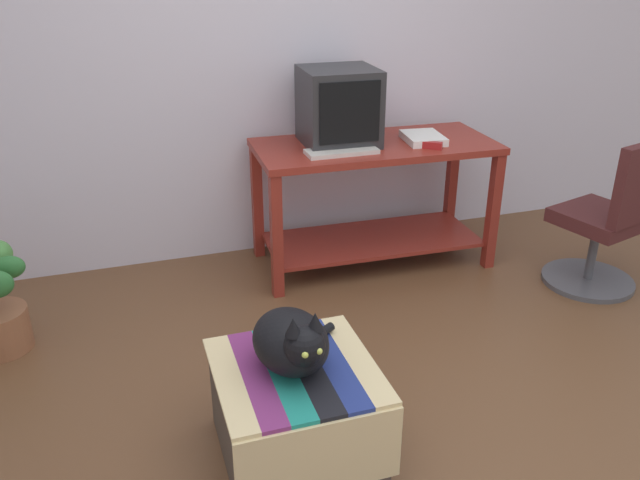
# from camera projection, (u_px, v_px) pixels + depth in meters

# --- Properties ---
(ground_plane) EXTENTS (14.00, 14.00, 0.00)m
(ground_plane) POSITION_uv_depth(u_px,v_px,m) (400.00, 450.00, 2.57)
(ground_plane) COLOR brown
(back_wall) EXTENTS (8.00, 0.10, 2.60)m
(back_wall) POSITION_uv_depth(u_px,v_px,m) (266.00, 41.00, 3.80)
(back_wall) COLOR silver
(back_wall) RESTS_ON ground_plane
(desk) EXTENTS (1.42, 0.67, 0.76)m
(desk) POSITION_uv_depth(u_px,v_px,m) (374.00, 182.00, 3.89)
(desk) COLOR maroon
(desk) RESTS_ON ground_plane
(tv_monitor) EXTENTS (0.43, 0.42, 0.43)m
(tv_monitor) POSITION_uv_depth(u_px,v_px,m) (339.00, 107.00, 3.70)
(tv_monitor) COLOR #28282B
(tv_monitor) RESTS_ON desk
(keyboard) EXTENTS (0.40, 0.15, 0.02)m
(keyboard) POSITION_uv_depth(u_px,v_px,m) (342.00, 151.00, 3.59)
(keyboard) COLOR beige
(keyboard) RESTS_ON desk
(book) EXTENTS (0.24, 0.29, 0.04)m
(book) POSITION_uv_depth(u_px,v_px,m) (423.00, 138.00, 3.81)
(book) COLOR white
(book) RESTS_ON desk
(ottoman_with_blanket) EXTENTS (0.59, 0.61, 0.39)m
(ottoman_with_blanket) POSITION_uv_depth(u_px,v_px,m) (296.00, 411.00, 2.48)
(ottoman_with_blanket) COLOR #4C4238
(ottoman_with_blanket) RESTS_ON ground_plane
(cat) EXTENTS (0.38, 0.40, 0.29)m
(cat) POSITION_uv_depth(u_px,v_px,m) (293.00, 342.00, 2.36)
(cat) COLOR black
(cat) RESTS_ON ottoman_with_blanket
(office_chair) EXTENTS (0.52, 0.52, 0.89)m
(office_chair) POSITION_uv_depth(u_px,v_px,m) (607.00, 225.00, 3.63)
(office_chair) COLOR #4C4C51
(office_chair) RESTS_ON ground_plane
(stapler) EXTENTS (0.11, 0.09, 0.04)m
(stapler) POSITION_uv_depth(u_px,v_px,m) (432.00, 145.00, 3.68)
(stapler) COLOR #A31E1E
(stapler) RESTS_ON desk
(pen) EXTENTS (0.13, 0.07, 0.01)m
(pen) POSITION_uv_depth(u_px,v_px,m) (423.00, 136.00, 3.92)
(pen) COLOR #B7B7BC
(pen) RESTS_ON desk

